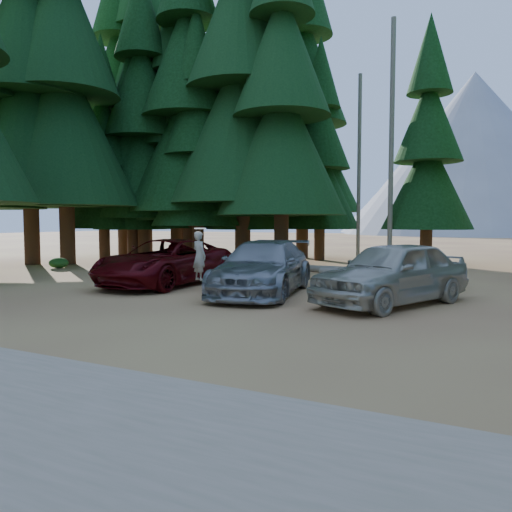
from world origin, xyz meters
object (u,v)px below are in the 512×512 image
Objects in this scene: log_left at (366,271)px; log_right at (374,275)px; red_pickup at (165,262)px; silver_minivan_right at (392,273)px; log_mid at (306,268)px; silver_minivan_center at (263,268)px; frisbee_player at (199,256)px.

log_left is 1.93m from log_right.
log_left is at bearing 50.28° from red_pickup.
log_right is (0.78, -1.76, 0.01)m from log_left.
log_mid is at bearing 149.96° from silver_minivan_right.
silver_minivan_center is (4.01, -0.40, 0.01)m from red_pickup.
silver_minivan_right is at bearing -72.05° from log_left.
red_pickup is at bearing 5.91° from frisbee_player.
log_left is at bearing 68.25° from silver_minivan_center.
log_left is (5.37, 6.67, -0.66)m from red_pickup.
red_pickup is 7.26m from log_mid.
log_mid reaches higher than log_left.
log_right is (3.51, -1.83, 0.01)m from log_mid.
frisbee_player reaches higher than log_mid.
log_mid is 0.74× the size of log_right.
silver_minivan_right is 9.08m from log_mid.
silver_minivan_center is 2.26m from frisbee_player.
silver_minivan_right reaches higher than silver_minivan_center.
log_mid is 3.96m from log_right.
silver_minivan_center is 3.96m from silver_minivan_right.
silver_minivan_center is at bearing -97.09° from log_right.
frisbee_player reaches higher than log_right.
silver_minivan_center reaches higher than log_mid.
frisbee_player is 8.11m from log_left.
red_pickup is 7.99m from silver_minivan_right.
silver_minivan_right is 1.40× the size of log_mid.
frisbee_player is 7.06m from log_right.
silver_minivan_center reaches higher than log_right.
red_pickup is at bearing 163.54° from silver_minivan_center.
red_pickup is at bearing -130.60° from log_left.
red_pickup reaches higher than log_left.
frisbee_player reaches higher than silver_minivan_center.
silver_minivan_right is at bearing -37.11° from log_mid.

